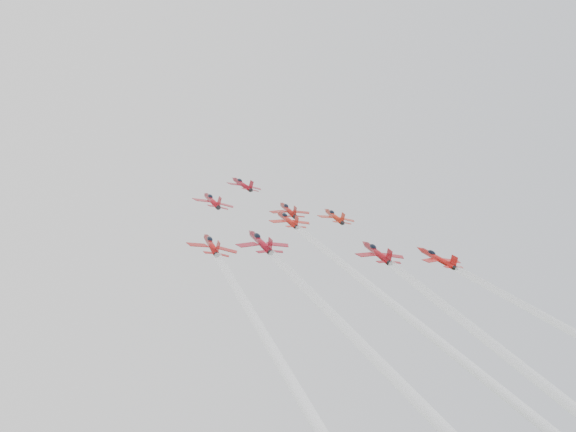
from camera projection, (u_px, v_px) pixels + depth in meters
name	position (u px, v px, depth m)	size (l,w,h in m)	color
jet_lead	(242.00, 184.00, 180.92)	(9.47, 12.11, 7.77)	maroon
jet_row2_left	(212.00, 201.00, 156.02)	(9.40, 12.01, 7.70)	maroon
jet_row2_center	(288.00, 210.00, 163.24)	(9.47, 12.10, 7.76)	maroon
jet_row2_right	(334.00, 216.00, 167.40)	(9.31, 11.90, 7.63)	#AF2210
jet_center	(388.00, 302.00, 113.97)	(9.26, 86.99, 52.39)	#B11910
jet_rear_farleft	(308.00, 365.00, 84.50)	(9.05, 85.02, 51.21)	#9D0F0F
jet_rear_left	(388.00, 369.00, 88.38)	(10.13, 95.18, 57.32)	maroon
jet_rear_right	(548.00, 375.00, 98.09)	(10.39, 97.61, 58.79)	maroon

